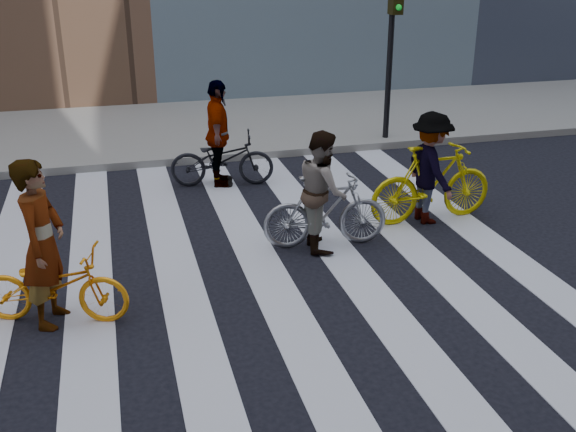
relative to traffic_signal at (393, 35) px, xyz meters
name	(u,v)px	position (x,y,z in m)	size (l,w,h in m)	color
ground	(226,283)	(-4.40, -5.32, -2.28)	(100.00, 100.00, 0.00)	black
sidewalk_far	(167,130)	(-4.40, 2.18, -2.20)	(100.00, 5.00, 0.15)	gray
zebra_crosswalk	(226,283)	(-4.40, -5.32, -2.27)	(8.25, 10.00, 0.01)	silver
traffic_signal	(393,35)	(0.00, 0.00, 0.00)	(0.22, 0.42, 3.33)	black
bike_yellow_left	(54,286)	(-6.39, -5.72, -1.84)	(0.58, 1.67, 0.88)	orange
bike_silver_mid	(325,211)	(-2.85, -4.56, -1.75)	(0.49, 1.75, 1.05)	#94969D
bike_yellow_right	(432,183)	(-1.00, -4.08, -1.68)	(0.57, 2.01, 1.21)	#D2C00B
bike_dark_rear	(222,159)	(-3.80, -1.63, -1.81)	(0.63, 1.80, 0.94)	black
rider_left	(43,244)	(-6.44, -5.72, -1.32)	(0.70, 0.46, 1.91)	slate
rider_mid	(322,190)	(-2.90, -4.56, -1.44)	(0.81, 0.63, 1.67)	slate
rider_right	(430,168)	(-1.05, -4.08, -1.43)	(1.10, 0.63, 1.70)	slate
rider_rear	(218,134)	(-3.85, -1.63, -1.35)	(1.09, 0.45, 1.86)	slate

